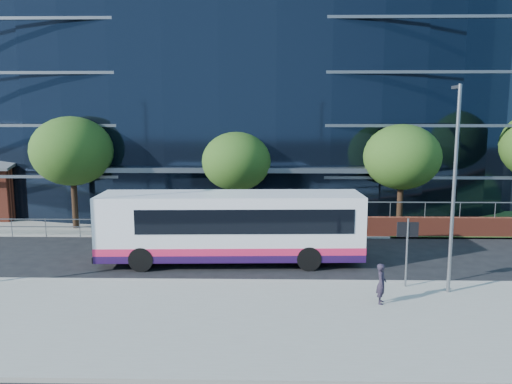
{
  "coord_description": "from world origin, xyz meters",
  "views": [
    {
      "loc": [
        -1.13,
        -21.11,
        6.97
      ],
      "look_at": [
        -1.76,
        8.0,
        2.54
      ],
      "focal_mm": 35.0,
      "sensor_mm": 36.0,
      "label": 1
    }
  ],
  "objects_px": {
    "city_bus": "(233,226)",
    "tree_far_a": "(72,151)",
    "tree_far_c": "(402,157)",
    "tree_far_b": "(236,161)",
    "pedestrian": "(381,284)",
    "tree_dist_e": "(475,137)",
    "streetlight_east": "(454,183)",
    "street_sign": "(407,238)"
  },
  "relations": [
    {
      "from": "tree_dist_e",
      "to": "tree_far_a",
      "type": "bearing_deg",
      "value": -140.04
    },
    {
      "from": "tree_far_a",
      "to": "tree_dist_e",
      "type": "height_order",
      "value": "tree_far_a"
    },
    {
      "from": "streetlight_east",
      "to": "street_sign",
      "type": "bearing_deg",
      "value": 158.64
    },
    {
      "from": "tree_far_b",
      "to": "tree_dist_e",
      "type": "relative_size",
      "value": 0.93
    },
    {
      "from": "city_bus",
      "to": "tree_far_b",
      "type": "bearing_deg",
      "value": 90.03
    },
    {
      "from": "tree_far_a",
      "to": "city_bus",
      "type": "bearing_deg",
      "value": -34.07
    },
    {
      "from": "tree_far_b",
      "to": "pedestrian",
      "type": "distance_m",
      "value": 14.7
    },
    {
      "from": "tree_dist_e",
      "to": "streetlight_east",
      "type": "distance_m",
      "value": 45.85
    },
    {
      "from": "tree_dist_e",
      "to": "pedestrian",
      "type": "distance_m",
      "value": 48.37
    },
    {
      "from": "tree_far_c",
      "to": "streetlight_east",
      "type": "relative_size",
      "value": 0.81
    },
    {
      "from": "tree_far_b",
      "to": "city_bus",
      "type": "bearing_deg",
      "value": -87.81
    },
    {
      "from": "tree_far_b",
      "to": "tree_far_c",
      "type": "height_order",
      "value": "tree_far_c"
    },
    {
      "from": "tree_far_b",
      "to": "city_bus",
      "type": "distance_m",
      "value": 7.85
    },
    {
      "from": "city_bus",
      "to": "tree_far_a",
      "type": "bearing_deg",
      "value": 143.77
    },
    {
      "from": "tree_far_b",
      "to": "streetlight_east",
      "type": "distance_m",
      "value": 14.74
    },
    {
      "from": "pedestrian",
      "to": "tree_dist_e",
      "type": "bearing_deg",
      "value": -11.78
    },
    {
      "from": "tree_far_b",
      "to": "tree_dist_e",
      "type": "xyz_separation_m",
      "value": [
        27.0,
        30.5,
        0.33
      ]
    },
    {
      "from": "tree_far_c",
      "to": "pedestrian",
      "type": "relative_size",
      "value": 4.35
    },
    {
      "from": "tree_dist_e",
      "to": "streetlight_east",
      "type": "bearing_deg",
      "value": -113.11
    },
    {
      "from": "tree_far_b",
      "to": "tree_far_a",
      "type": "bearing_deg",
      "value": -177.14
    },
    {
      "from": "tree_far_a",
      "to": "city_bus",
      "type": "relative_size",
      "value": 0.56
    },
    {
      "from": "pedestrian",
      "to": "streetlight_east",
      "type": "bearing_deg",
      "value": -52.21
    },
    {
      "from": "tree_far_b",
      "to": "pedestrian",
      "type": "height_order",
      "value": "tree_far_b"
    },
    {
      "from": "tree_far_a",
      "to": "city_bus",
      "type": "height_order",
      "value": "tree_far_a"
    },
    {
      "from": "tree_dist_e",
      "to": "pedestrian",
      "type": "height_order",
      "value": "tree_dist_e"
    },
    {
      "from": "city_bus",
      "to": "pedestrian",
      "type": "relative_size",
      "value": 8.36
    },
    {
      "from": "tree_far_c",
      "to": "city_bus",
      "type": "height_order",
      "value": "tree_far_c"
    },
    {
      "from": "tree_dist_e",
      "to": "streetlight_east",
      "type": "xyz_separation_m",
      "value": [
        -18.0,
        -42.17,
        -0.1
      ]
    },
    {
      "from": "street_sign",
      "to": "tree_far_b",
      "type": "relative_size",
      "value": 0.46
    },
    {
      "from": "street_sign",
      "to": "tree_dist_e",
      "type": "bearing_deg",
      "value": 64.88
    },
    {
      "from": "pedestrian",
      "to": "city_bus",
      "type": "bearing_deg",
      "value": 60.43
    },
    {
      "from": "tree_far_a",
      "to": "tree_far_b",
      "type": "height_order",
      "value": "tree_far_a"
    },
    {
      "from": "street_sign",
      "to": "city_bus",
      "type": "xyz_separation_m",
      "value": [
        -7.21,
        3.63,
        -0.37
      ]
    },
    {
      "from": "street_sign",
      "to": "pedestrian",
      "type": "relative_size",
      "value": 1.87
    },
    {
      "from": "street_sign",
      "to": "tree_far_c",
      "type": "xyz_separation_m",
      "value": [
        2.5,
        10.59,
        2.39
      ]
    },
    {
      "from": "tree_far_c",
      "to": "tree_dist_e",
      "type": "xyz_separation_m",
      "value": [
        17.0,
        31.0,
        0.0
      ]
    },
    {
      "from": "tree_dist_e",
      "to": "pedestrian",
      "type": "bearing_deg",
      "value": -115.69
    },
    {
      "from": "street_sign",
      "to": "city_bus",
      "type": "distance_m",
      "value": 8.09
    },
    {
      "from": "tree_far_b",
      "to": "tree_far_c",
      "type": "relative_size",
      "value": 0.93
    },
    {
      "from": "tree_far_c",
      "to": "city_bus",
      "type": "bearing_deg",
      "value": -144.39
    },
    {
      "from": "city_bus",
      "to": "streetlight_east",
      "type": "bearing_deg",
      "value": -27.98
    },
    {
      "from": "street_sign",
      "to": "pedestrian",
      "type": "xyz_separation_m",
      "value": [
        -1.41,
        -1.88,
        -1.25
      ]
    }
  ]
}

